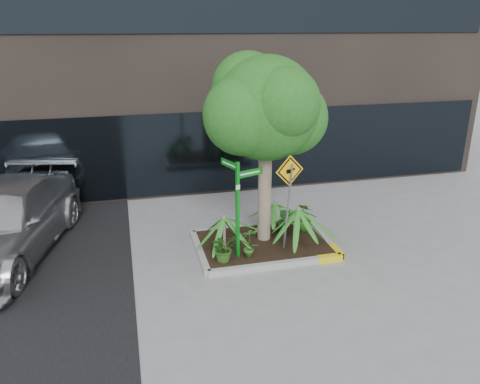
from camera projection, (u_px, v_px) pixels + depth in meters
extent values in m
plane|color=gray|center=(259.00, 253.00, 11.36)|extent=(80.00, 80.00, 0.00)
cube|color=#9E9E99|center=(251.00, 227.00, 12.66)|extent=(3.20, 0.15, 0.15)
cube|color=#9E9E99|center=(277.00, 265.00, 10.65)|extent=(3.20, 0.15, 0.15)
cube|color=#9E9E99|center=(200.00, 252.00, 11.28)|extent=(0.15, 2.20, 0.15)
cube|color=#9E9E99|center=(322.00, 238.00, 12.02)|extent=(0.15, 2.20, 0.15)
cube|color=yellow|center=(330.00, 259.00, 10.95)|extent=(0.60, 0.17, 0.15)
cube|color=black|center=(263.00, 243.00, 11.64)|extent=(3.05, 2.05, 0.06)
cylinder|color=tan|center=(265.00, 187.00, 11.37)|extent=(0.32, 0.32, 3.03)
cylinder|color=tan|center=(270.00, 142.00, 11.02)|extent=(0.57, 0.16, 0.98)
sphere|color=#1D5E1A|center=(266.00, 108.00, 10.72)|extent=(2.42, 2.42, 2.42)
sphere|color=#1D5E1A|center=(290.00, 118.00, 11.26)|extent=(1.82, 1.82, 1.82)
sphere|color=#1D5E1A|center=(243.00, 116.00, 10.43)|extent=(1.82, 1.82, 1.82)
sphere|color=#1D5E1A|center=(284.00, 103.00, 10.15)|extent=(1.61, 1.61, 1.61)
sphere|color=#1D5E1A|center=(248.00, 88.00, 10.97)|extent=(1.72, 1.72, 1.72)
cylinder|color=tan|center=(297.00, 227.00, 11.25)|extent=(0.07, 0.07, 1.03)
cylinder|color=tan|center=(224.00, 231.00, 11.19)|extent=(0.07, 0.07, 0.85)
cylinder|color=tan|center=(275.00, 216.00, 12.19)|extent=(0.07, 0.07, 0.78)
imported|color=silver|center=(3.00, 222.00, 11.06)|extent=(3.63, 6.14, 1.67)
imported|color=#265117|center=(224.00, 248.00, 10.59)|extent=(0.77, 0.77, 0.66)
imported|color=#2A691F|center=(304.00, 217.00, 12.14)|extent=(0.60, 0.60, 0.76)
imported|color=#2E651F|center=(249.00, 242.00, 10.74)|extent=(0.41, 0.41, 0.75)
imported|color=#1A5518|center=(284.00, 221.00, 11.96)|extent=(0.57, 0.57, 0.73)
cube|color=#0B7E17|center=(238.00, 214.00, 10.53)|extent=(0.09, 0.09, 2.44)
cube|color=#0B7E17|center=(250.00, 173.00, 10.40)|extent=(0.65, 0.25, 0.16)
cube|color=#0B7E17|center=(229.00, 164.00, 10.42)|extent=(0.25, 0.65, 0.16)
cube|color=white|center=(250.00, 173.00, 10.38)|extent=(0.49, 0.18, 0.03)
cube|color=white|center=(229.00, 164.00, 10.42)|extent=(0.18, 0.49, 0.03)
cube|color=white|center=(238.00, 187.00, 10.28)|extent=(0.10, 0.04, 0.10)
cylinder|color=slate|center=(288.00, 208.00, 10.85)|extent=(0.11, 0.29, 2.16)
cube|color=yellow|center=(290.00, 171.00, 10.52)|extent=(0.71, 0.18, 0.73)
cube|color=black|center=(290.00, 171.00, 10.51)|extent=(0.63, 0.15, 0.65)
cube|color=yellow|center=(290.00, 171.00, 10.50)|extent=(0.54, 0.13, 0.55)
cube|color=black|center=(289.00, 171.00, 10.50)|extent=(0.17, 0.04, 0.10)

